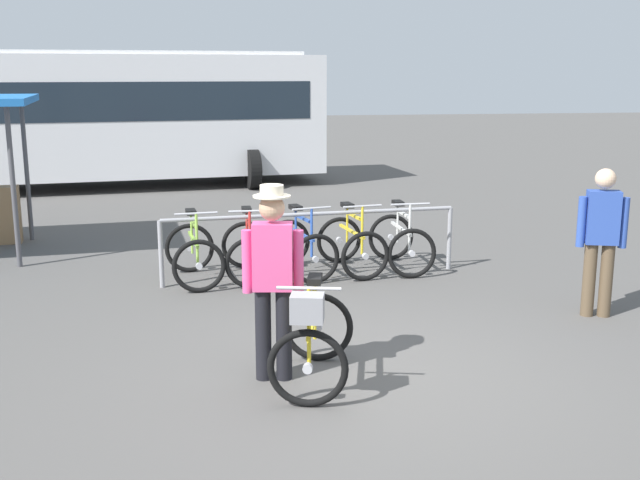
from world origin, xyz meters
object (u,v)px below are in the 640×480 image
(racked_bike_yellow, at_px, (352,245))
(featured_bicycle, at_px, (312,337))
(pedestrian_with_backpack, at_px, (601,233))
(bus_distant, at_px, (102,111))
(racked_bike_red, at_px, (248,251))
(person_with_featured_bike, at_px, (273,275))
(racked_bike_blue, at_px, (301,248))
(racked_bike_lime, at_px, (194,254))
(racked_bike_white, at_px, (401,242))

(racked_bike_yellow, bearing_deg, featured_bicycle, -106.50)
(featured_bicycle, bearing_deg, pedestrian_with_backpack, 23.02)
(racked_bike_yellow, relative_size, bus_distant, 0.12)
(racked_bike_red, bearing_deg, bus_distant, 107.44)
(featured_bicycle, height_order, person_with_featured_bike, person_with_featured_bike)
(racked_bike_red, distance_m, racked_bike_blue, 0.70)
(featured_bicycle, bearing_deg, racked_bike_red, 94.54)
(racked_bike_blue, height_order, bus_distant, bus_distant)
(racked_bike_blue, xyz_separation_m, person_with_featured_bike, (-0.72, -3.46, 0.58))
(racked_bike_lime, bearing_deg, racked_bike_blue, 4.67)
(racked_bike_white, height_order, pedestrian_with_backpack, pedestrian_with_backpack)
(person_with_featured_bike, relative_size, pedestrian_with_backpack, 1.05)
(racked_bike_red, bearing_deg, racked_bike_white, 4.67)
(racked_bike_yellow, xyz_separation_m, person_with_featured_bike, (-1.41, -3.52, 0.58))
(racked_bike_lime, distance_m, racked_bike_blue, 1.40)
(racked_bike_blue, relative_size, racked_bike_yellow, 1.03)
(racked_bike_yellow, distance_m, racked_bike_white, 0.70)
(racked_bike_blue, relative_size, person_with_featured_bike, 0.71)
(racked_bike_blue, distance_m, featured_bicycle, 3.70)
(person_with_featured_bike, xyz_separation_m, bus_distant, (-2.69, 12.04, 0.79))
(racked_bike_red, bearing_deg, racked_bike_lime, -175.33)
(racked_bike_yellow, relative_size, racked_bike_white, 1.07)
(racked_bike_lime, distance_m, pedestrian_with_backpack, 4.90)
(pedestrian_with_backpack, relative_size, bus_distant, 0.16)
(racked_bike_lime, bearing_deg, bus_distant, 103.05)
(racked_bike_yellow, distance_m, person_with_featured_bike, 3.84)
(featured_bicycle, xyz_separation_m, person_with_featured_bike, (-0.31, 0.22, 0.50))
(racked_bike_white, bearing_deg, racked_bike_red, -175.33)
(racked_bike_yellow, relative_size, person_with_featured_bike, 0.69)
(pedestrian_with_backpack, bearing_deg, racked_bike_white, 124.08)
(racked_bike_blue, xyz_separation_m, racked_bike_white, (1.40, 0.11, -0.00))
(racked_bike_lime, bearing_deg, racked_bike_red, 4.67)
(racked_bike_yellow, bearing_deg, pedestrian_with_backpack, -45.08)
(pedestrian_with_backpack, bearing_deg, featured_bicycle, -156.98)
(pedestrian_with_backpack, height_order, bus_distant, bus_distant)
(racked_bike_white, height_order, bus_distant, bus_distant)
(person_with_featured_bike, bearing_deg, pedestrian_with_backpack, 18.29)
(racked_bike_lime, height_order, pedestrian_with_backpack, pedestrian_with_backpack)
(pedestrian_with_backpack, bearing_deg, bus_distant, 120.61)
(racked_bike_red, height_order, featured_bicycle, same)
(racked_bike_red, bearing_deg, racked_bike_yellow, 4.67)
(person_with_featured_bike, bearing_deg, racked_bike_blue, 78.30)
(racked_bike_lime, height_order, person_with_featured_bike, person_with_featured_bike)
(racked_bike_yellow, relative_size, pedestrian_with_backpack, 0.73)
(racked_bike_blue, height_order, featured_bicycle, same)
(racked_bike_blue, xyz_separation_m, featured_bicycle, (-0.41, -3.68, 0.08))
(racked_bike_lime, xyz_separation_m, person_with_featured_bike, (0.68, -3.35, 0.58))
(racked_bike_red, distance_m, racked_bike_yellow, 1.40)
(racked_bike_red, xyz_separation_m, person_with_featured_bike, (-0.02, -3.41, 0.58))
(racked_bike_white, relative_size, featured_bicycle, 0.90)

